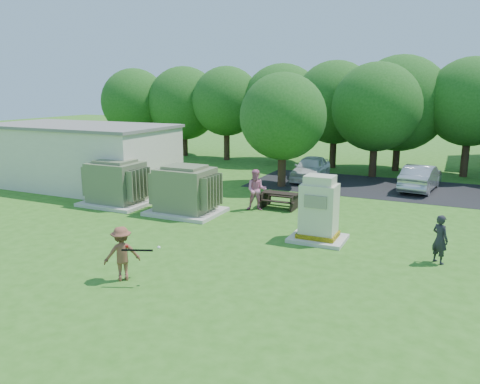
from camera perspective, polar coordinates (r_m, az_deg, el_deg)
The scene contains 15 objects.
ground at distance 15.21m, azimuth -6.45°, elevation -7.79°, with size 120.00×120.00×0.00m, color #2D6619.
service_building at distance 26.87m, azimuth -18.93°, elevation 4.07°, with size 10.00×5.00×3.20m, color beige.
service_building_roof at distance 26.69m, azimuth -19.19°, elevation 7.63°, with size 10.20×5.20×0.15m, color slate.
parking_strip at distance 26.15m, azimuth 23.35°, elevation -0.06°, with size 20.00×6.00×0.01m, color #232326.
transformer_left at distance 22.17m, azimuth -14.84°, elevation 0.98°, with size 3.00×2.40×2.07m.
transformer_right at distance 20.03m, azimuth -6.67°, elevation 0.11°, with size 3.00×2.40×2.07m.
generator_cabinet at distance 16.58m, azimuth 9.58°, elevation -2.46°, with size 1.91×1.57×2.33m.
picnic_table at distance 20.98m, azimuth 4.92°, elevation -0.77°, with size 1.63×1.22×0.70m.
batter at distance 13.52m, azimuth -14.20°, elevation -7.28°, with size 1.00×0.57×1.55m, color brown.
person_by_generator at distance 15.57m, azimuth 23.19°, elevation -5.31°, with size 0.56×0.37×1.53m, color black.
person_at_picnic at distance 20.42m, azimuth 2.02°, elevation 0.25°, with size 0.88×0.69×1.82m, color pink.
car_white at distance 27.47m, azimuth 8.62°, elevation 2.89°, with size 1.65×4.10×1.40m, color white.
car_silver_a at distance 26.22m, azimuth 21.15°, elevation 1.66°, with size 1.44×4.12×1.36m, color #AAAAAF.
batting_equipment at distance 13.02m, azimuth -12.32°, elevation -6.80°, with size 1.14×0.57×0.11m.
tree_row at distance 31.17m, azimuth 14.58°, elevation 10.17°, with size 41.30×13.30×7.30m.
Camera 1 is at (7.53, -12.11, 5.29)m, focal length 35.00 mm.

